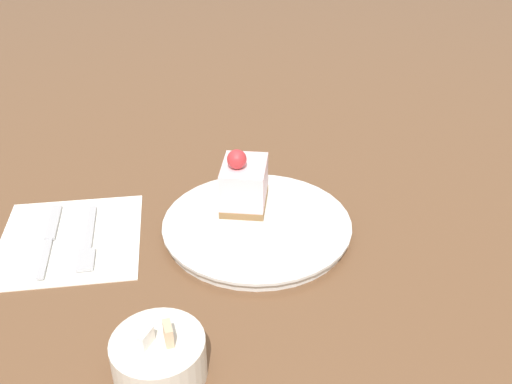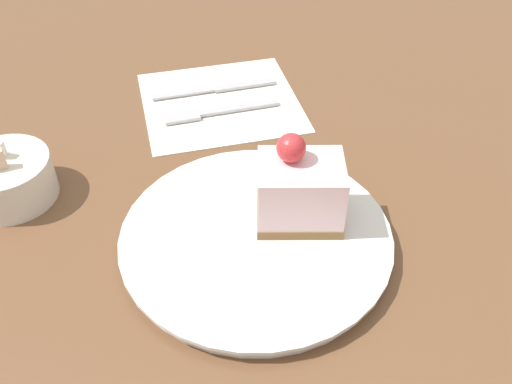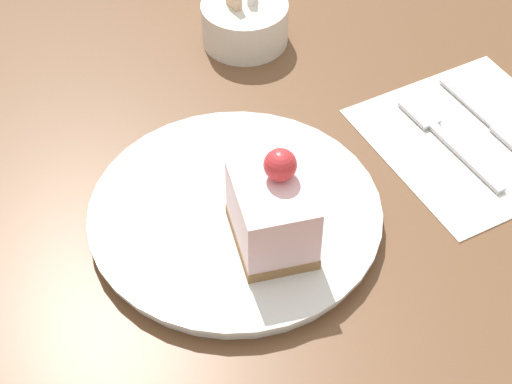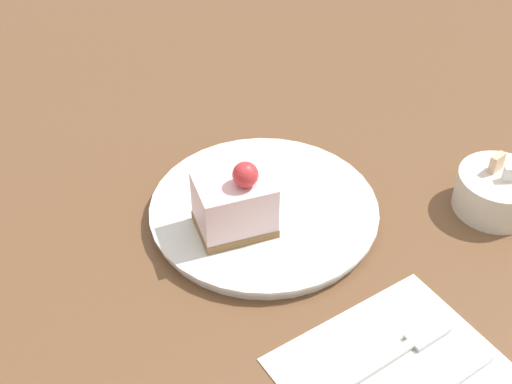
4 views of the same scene
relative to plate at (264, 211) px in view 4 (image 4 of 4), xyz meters
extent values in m
plane|color=brown|center=(0.03, 0.02, -0.01)|extent=(4.00, 4.00, 0.00)
cylinder|color=silver|center=(0.00, 0.00, 0.00)|extent=(0.26, 0.26, 0.02)
cylinder|color=silver|center=(0.00, 0.00, 0.01)|extent=(0.27, 0.27, 0.00)
cube|color=olive|center=(0.02, -0.04, 0.01)|extent=(0.07, 0.09, 0.01)
cube|color=silver|center=(0.02, -0.04, 0.05)|extent=(0.07, 0.09, 0.06)
sphere|color=red|center=(0.03, -0.04, 0.09)|extent=(0.03, 0.03, 0.03)
cube|color=white|center=(0.26, 0.02, -0.01)|extent=(0.22, 0.23, 0.00)
cube|color=#B2B2B7|center=(0.24, 0.00, 0.00)|extent=(0.03, 0.11, 0.00)
cube|color=#B2B2B7|center=(0.23, 0.07, 0.00)|extent=(0.03, 0.05, 0.00)
cube|color=#B2B2B7|center=(0.28, 0.07, 0.00)|extent=(0.02, 0.09, 0.00)
cylinder|color=silver|center=(0.10, 0.26, 0.01)|extent=(0.10, 0.10, 0.05)
cube|color=#D8B28C|center=(0.09, 0.26, 0.05)|extent=(0.01, 0.02, 0.02)
cube|color=white|center=(0.11, 0.26, 0.05)|extent=(0.02, 0.02, 0.02)
camera|label=1|loc=(0.00, 0.66, 0.47)|focal=40.00mm
camera|label=2|loc=(-0.38, 0.04, 0.41)|focal=40.00mm
camera|label=3|loc=(-0.16, -0.49, 0.58)|focal=60.00mm
camera|label=4|loc=(0.56, -0.27, 0.56)|focal=50.00mm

